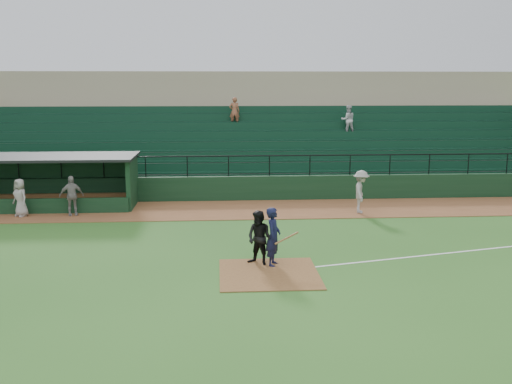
{
  "coord_description": "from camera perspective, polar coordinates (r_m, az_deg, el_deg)",
  "views": [
    {
      "loc": [
        -1.5,
        -17.75,
        5.75
      ],
      "look_at": [
        0.0,
        5.0,
        1.4
      ],
      "focal_mm": 40.66,
      "sensor_mm": 36.0,
      "label": 1
    }
  ],
  "objects": [
    {
      "name": "runner",
      "position": [
        25.96,
        10.28,
        0.03
      ],
      "size": [
        0.97,
        1.35,
        1.89
      ],
      "primitive_type": "imported",
      "rotation": [
        0.0,
        0.0,
        1.33
      ],
      "color": "#A09B96",
      "rests_on": "warning_track"
    },
    {
      "name": "dugout_player_b",
      "position": [
        26.89,
        -22.18,
        -0.51
      ],
      "size": [
        0.95,
        0.9,
        1.64
      ],
      "primitive_type": "imported",
      "rotation": [
        0.0,
        0.0,
        -0.66
      ],
      "color": "#A49F9A",
      "rests_on": "warning_track"
    },
    {
      "name": "umpire",
      "position": [
        18.39,
        0.33,
        -4.56
      ],
      "size": [
        1.08,
        1.04,
        1.76
      ],
      "primitive_type": "imported",
      "rotation": [
        0.0,
        0.0,
        -0.64
      ],
      "color": "black",
      "rests_on": "ground"
    },
    {
      "name": "ground",
      "position": [
        18.71,
        1.01,
        -7.09
      ],
      "size": [
        90.0,
        90.0,
        0.0
      ],
      "primitive_type": "plane",
      "color": "#2B5D1E",
      "rests_on": "ground"
    },
    {
      "name": "warning_track",
      "position": [
        26.42,
        -0.43,
        -1.73
      ],
      "size": [
        40.0,
        4.0,
        0.03
      ],
      "primitive_type": "cube",
      "color": "brown",
      "rests_on": "ground"
    },
    {
      "name": "batter_at_plate",
      "position": [
        18.3,
        1.72,
        -4.43
      ],
      "size": [
        1.11,
        0.79,
        1.89
      ],
      "color": "black",
      "rests_on": "ground"
    },
    {
      "name": "home_plate_dirt",
      "position": [
        17.76,
        1.28,
        -8.04
      ],
      "size": [
        3.0,
        3.0,
        0.03
      ],
      "primitive_type": "cube",
      "color": "brown",
      "rests_on": "ground"
    },
    {
      "name": "dugout",
      "position": [
        28.86,
        -20.34,
        1.32
      ],
      "size": [
        8.9,
        3.2,
        2.42
      ],
      "color": "black",
      "rests_on": "ground"
    },
    {
      "name": "dugout_player_a",
      "position": [
        26.31,
        -17.7,
        -0.34
      ],
      "size": [
        1.1,
        0.73,
        1.73
      ],
      "primitive_type": "imported",
      "rotation": [
        0.0,
        0.0,
        0.33
      ],
      "color": "gray",
      "rests_on": "warning_track"
    },
    {
      "name": "stadium_structure",
      "position": [
        34.41,
        -1.26,
        5.05
      ],
      "size": [
        38.0,
        13.08,
        6.4
      ],
      "color": "black",
      "rests_on": "ground"
    },
    {
      "name": "foul_line",
      "position": [
        21.96,
        22.11,
        -5.18
      ],
      "size": [
        17.49,
        4.44,
        0.01
      ],
      "primitive_type": "cube",
      "rotation": [
        0.0,
        0.0,
        0.24
      ],
      "color": "white",
      "rests_on": "ground"
    }
  ]
}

